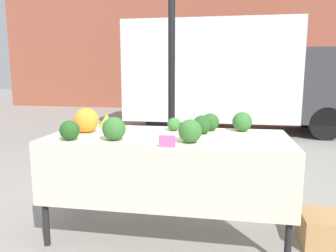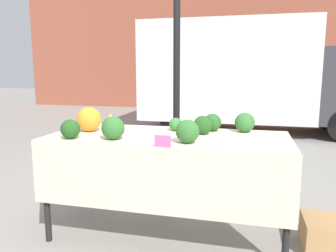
{
  "view_description": "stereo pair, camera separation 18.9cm",
  "coord_description": "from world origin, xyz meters",
  "views": [
    {
      "loc": [
        0.46,
        -2.63,
        1.4
      ],
      "look_at": [
        0.0,
        0.0,
        0.94
      ],
      "focal_mm": 35.0,
      "sensor_mm": 36.0,
      "label": 1
    },
    {
      "loc": [
        0.64,
        -2.59,
        1.4
      ],
      "look_at": [
        0.0,
        0.0,
        0.94
      ],
      "focal_mm": 35.0,
      "sensor_mm": 36.0,
      "label": 2
    }
  ],
  "objects": [
    {
      "name": "broccoli_head_4",
      "position": [
        -0.38,
        -0.26,
        0.96
      ],
      "size": [
        0.18,
        0.18,
        0.18
      ],
      "color": "#336B2D",
      "rests_on": "market_table"
    },
    {
      "name": "market_table",
      "position": [
        0.0,
        -0.07,
        0.76
      ],
      "size": [
        1.98,
        0.87,
        0.86
      ],
      "color": "beige",
      "rests_on": "ground_plane"
    },
    {
      "name": "orange_cauliflower",
      "position": [
        -0.72,
        0.01,
        0.97
      ],
      "size": [
        0.22,
        0.22,
        0.22
      ],
      "color": "orange",
      "rests_on": "market_table"
    },
    {
      "name": "broccoli_head_6",
      "position": [
        0.27,
        0.12,
        0.94
      ],
      "size": [
        0.16,
        0.16,
        0.16
      ],
      "color": "#23511E",
      "rests_on": "market_table"
    },
    {
      "name": "parked_truck",
      "position": [
        0.58,
        5.14,
        1.31
      ],
      "size": [
        5.02,
        1.87,
        2.46
      ],
      "color": "silver",
      "rests_on": "ground_plane"
    },
    {
      "name": "building_facade",
      "position": [
        0.0,
        9.62,
        3.01
      ],
      "size": [
        16.0,
        0.6,
        6.01
      ],
      "color": "brown",
      "rests_on": "ground_plane"
    },
    {
      "name": "produce_crate",
      "position": [
        1.31,
        0.02,
        0.12
      ],
      "size": [
        0.42,
        0.38,
        0.25
      ],
      "color": "tan",
      "rests_on": "ground_plane"
    },
    {
      "name": "tent_pole",
      "position": [
        -0.09,
        0.72,
        1.18
      ],
      "size": [
        0.07,
        0.07,
        2.36
      ],
      "color": "black",
      "rests_on": "ground_plane"
    },
    {
      "name": "broccoli_head_0",
      "position": [
        0.62,
        0.3,
        0.95
      ],
      "size": [
        0.17,
        0.17,
        0.17
      ],
      "color": "#336B2D",
      "rests_on": "market_table"
    },
    {
      "name": "price_sign",
      "position": [
        0.07,
        -0.42,
        0.91
      ],
      "size": [
        0.12,
        0.01,
        0.09
      ],
      "color": "#F45B9E",
      "rests_on": "market_table"
    },
    {
      "name": "romanesco_head",
      "position": [
        -0.65,
        0.3,
        0.93
      ],
      "size": [
        0.16,
        0.16,
        0.13
      ],
      "color": "#93B238",
      "rests_on": "market_table"
    },
    {
      "name": "broccoli_head_5",
      "position": [
        0.21,
        -0.25,
        0.95
      ],
      "size": [
        0.18,
        0.18,
        0.18
      ],
      "color": "#336B2D",
      "rests_on": "market_table"
    },
    {
      "name": "ground_plane",
      "position": [
        0.0,
        0.0,
        0.0
      ],
      "size": [
        40.0,
        40.0,
        0.0
      ],
      "primitive_type": "plane",
      "color": "gray"
    },
    {
      "name": "broccoli_head_1",
      "position": [
        -0.72,
        -0.31,
        0.94
      ],
      "size": [
        0.15,
        0.15,
        0.15
      ],
      "color": "#23511E",
      "rests_on": "market_table"
    },
    {
      "name": "broccoli_head_2",
      "position": [
        0.34,
        0.29,
        0.94
      ],
      "size": [
        0.16,
        0.16,
        0.16
      ],
      "color": "#285B23",
      "rests_on": "market_table"
    },
    {
      "name": "broccoli_head_3",
      "position": [
        0.01,
        0.23,
        0.92
      ],
      "size": [
        0.12,
        0.12,
        0.12
      ],
      "color": "#387533",
      "rests_on": "market_table"
    }
  ]
}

